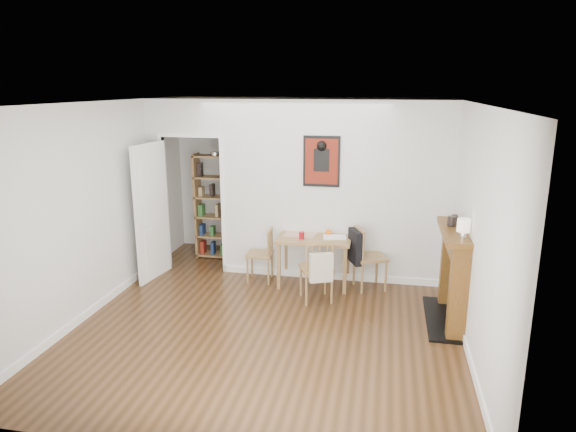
% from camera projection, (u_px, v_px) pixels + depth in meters
% --- Properties ---
extents(ground, '(5.20, 5.20, 0.00)m').
position_uv_depth(ground, '(274.00, 314.00, 6.44)').
color(ground, '#53331B').
rests_on(ground, ground).
extents(room_shell, '(5.20, 5.20, 5.20)m').
position_uv_depth(room_shell, '(300.00, 192.00, 7.37)').
color(room_shell, silver).
rests_on(room_shell, ground).
extents(dining_table, '(1.04, 0.66, 0.71)m').
position_uv_depth(dining_table, '(315.00, 243.00, 7.26)').
color(dining_table, '#956A45').
rests_on(dining_table, ground).
extents(chair_left, '(0.42, 0.42, 0.79)m').
position_uv_depth(chair_left, '(260.00, 255.00, 7.46)').
color(chair_left, '#A07B4A').
rests_on(chair_left, ground).
extents(chair_right, '(0.63, 0.58, 0.89)m').
position_uv_depth(chair_right, '(369.00, 257.00, 7.15)').
color(chair_right, '#A07B4A').
rests_on(chair_right, ground).
extents(chair_front, '(0.57, 0.60, 0.88)m').
position_uv_depth(chair_front, '(317.00, 269.00, 6.75)').
color(chair_front, '#A07B4A').
rests_on(chair_front, ground).
extents(bookshelf, '(0.73, 0.29, 1.73)m').
position_uv_depth(bookshelf, '(218.00, 207.00, 8.40)').
color(bookshelf, '#956A45').
rests_on(bookshelf, ground).
extents(fireplace, '(0.45, 1.25, 1.16)m').
position_uv_depth(fireplace, '(454.00, 273.00, 6.12)').
color(fireplace, brown).
rests_on(fireplace, ground).
extents(red_glass, '(0.08, 0.08, 0.10)m').
position_uv_depth(red_glass, '(302.00, 235.00, 7.16)').
color(red_glass, maroon).
rests_on(red_glass, dining_table).
extents(orange_fruit, '(0.08, 0.08, 0.08)m').
position_uv_depth(orange_fruit, '(328.00, 232.00, 7.33)').
color(orange_fruit, orange).
rests_on(orange_fruit, dining_table).
extents(placemat, '(0.48, 0.38, 0.00)m').
position_uv_depth(placemat, '(300.00, 234.00, 7.38)').
color(placemat, beige).
rests_on(placemat, dining_table).
extents(notebook, '(0.35, 0.27, 0.02)m').
position_uv_depth(notebook, '(335.00, 237.00, 7.22)').
color(notebook, white).
rests_on(notebook, dining_table).
extents(mantel_lamp, '(0.14, 0.14, 0.22)m').
position_uv_depth(mantel_lamp, '(464.00, 226.00, 5.57)').
color(mantel_lamp, silver).
rests_on(mantel_lamp, fireplace).
extents(ceramic_jar_a, '(0.10, 0.10, 0.12)m').
position_uv_depth(ceramic_jar_a, '(452.00, 221.00, 6.09)').
color(ceramic_jar_a, black).
rests_on(ceramic_jar_a, fireplace).
extents(ceramic_jar_b, '(0.07, 0.07, 0.09)m').
position_uv_depth(ceramic_jar_b, '(455.00, 218.00, 6.29)').
color(ceramic_jar_b, black).
rests_on(ceramic_jar_b, fireplace).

